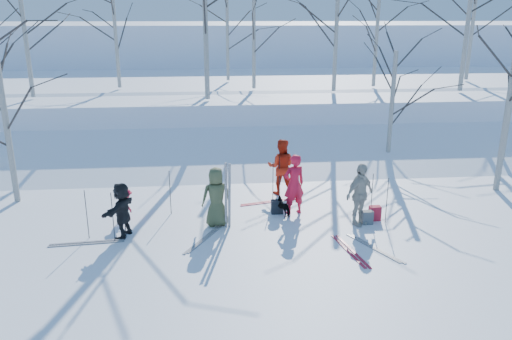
{
  "coord_description": "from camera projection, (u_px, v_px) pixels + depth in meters",
  "views": [
    {
      "loc": [
        -1.32,
        -12.4,
        5.61
      ],
      "look_at": [
        0.0,
        1.5,
        1.3
      ],
      "focal_mm": 35.0,
      "sensor_mm": 36.0,
      "label": 1
    }
  ],
  "objects": [
    {
      "name": "skier_red_north",
      "position": [
        294.0,
        184.0,
        14.58
      ],
      "size": [
        0.76,
        0.61,
        1.81
      ],
      "primitive_type": "imported",
      "rotation": [
        0.0,
        0.0,
        3.43
      ],
      "color": "red",
      "rests_on": "ground"
    },
    {
      "name": "snow_plateau",
      "position": [
        231.0,
        98.0,
        29.44
      ],
      "size": [
        70.0,
        18.0,
        2.2
      ],
      "primitive_type": "cube",
      "color": "white",
      "rests_on": "ground"
    },
    {
      "name": "skier_cream_east",
      "position": [
        360.0,
        194.0,
        13.81
      ],
      "size": [
        1.11,
        0.94,
        1.78
      ],
      "primitive_type": "imported",
      "rotation": [
        0.0,
        0.0,
        0.59
      ],
      "color": "beige",
      "rests_on": "ground"
    },
    {
      "name": "birch_plateau_h",
      "position": [
        469.0,
        13.0,
        22.86
      ],
      "size": [
        5.58,
        5.58,
        7.11
      ],
      "primitive_type": null,
      "color": "silver",
      "rests_on": "snow_plateau"
    },
    {
      "name": "birch_edge_b",
      "position": [
        510.0,
        96.0,
        15.92
      ],
      "size": [
        5.04,
        5.04,
        6.34
      ],
      "primitive_type": null,
      "color": "silver",
      "rests_on": "ground"
    },
    {
      "name": "ski_pair_a",
      "position": [
        269.0,
        202.0,
        15.74
      ],
      "size": [
        1.11,
        2.0,
        0.02
      ],
      "primitive_type": null,
      "rotation": [
        0.0,
        0.0,
        1.82
      ],
      "color": "#B1192F",
      "rests_on": "ground"
    },
    {
      "name": "birch_plateau_d",
      "position": [
        474.0,
        17.0,
        27.15
      ],
      "size": [
        5.33,
        5.33,
        6.76
      ],
      "primitive_type": null,
      "color": "silver",
      "rests_on": "snow_plateau"
    },
    {
      "name": "ski_pole_f",
      "position": [
        113.0,
        217.0,
        12.82
      ],
      "size": [
        0.02,
        0.02,
        1.34
      ],
      "primitive_type": "cylinder",
      "color": "black",
      "rests_on": "ground"
    },
    {
      "name": "ground",
      "position": [
        261.0,
        232.0,
        13.57
      ],
      "size": [
        120.0,
        120.0,
        0.0
      ],
      "primitive_type": "plane",
      "color": "white",
      "rests_on": "ground"
    },
    {
      "name": "birch_plateau_f",
      "position": [
        25.0,
        31.0,
        21.22
      ],
      "size": [
        4.53,
        4.53,
        5.62
      ],
      "primitive_type": null,
      "color": "silver",
      "rests_on": "snow_plateau"
    },
    {
      "name": "ski_pair_b",
      "position": [
        87.0,
        243.0,
        12.88
      ],
      "size": [
        0.51,
        1.93,
        0.02
      ],
      "primitive_type": null,
      "rotation": [
        0.0,
        0.0,
        1.65
      ],
      "color": "silver",
      "rests_on": "ground"
    },
    {
      "name": "birch_edge_c",
      "position": [
        510.0,
        106.0,
        18.7
      ],
      "size": [
        3.95,
        3.95,
        4.79
      ],
      "primitive_type": null,
      "color": "silver",
      "rests_on": "ground"
    },
    {
      "name": "skier_redor_behind",
      "position": [
        281.0,
        167.0,
        16.24
      ],
      "size": [
        1.01,
        0.85,
        1.84
      ],
      "primitive_type": "imported",
      "rotation": [
        0.0,
        0.0,
        2.96
      ],
      "color": "red",
      "rests_on": "ground"
    },
    {
      "name": "backpack_dark",
      "position": [
        277.0,
        207.0,
        14.8
      ],
      "size": [
        0.34,
        0.24,
        0.4
      ],
      "primitive_type": "cube",
      "color": "black",
      "rests_on": "ground"
    },
    {
      "name": "ski_pole_g",
      "position": [
        387.0,
        201.0,
        13.97
      ],
      "size": [
        0.02,
        0.02,
        1.34
      ],
      "primitive_type": "cylinder",
      "color": "black",
      "rests_on": "ground"
    },
    {
      "name": "upright_ski_right",
      "position": [
        229.0,
        196.0,
        13.5
      ],
      "size": [
        0.1,
        0.23,
        1.89
      ],
      "primitive_type": "cube",
      "rotation": [
        0.1,
        0.0,
        0.14
      ],
      "color": "silver",
      "rests_on": "ground"
    },
    {
      "name": "birch_edge_a",
      "position": [
        6.0,
        122.0,
        15.06
      ],
      "size": [
        4.18,
        4.18,
        5.11
      ],
      "primitive_type": null,
      "color": "silver",
      "rests_on": "ground"
    },
    {
      "name": "ski_pair_c",
      "position": [
        204.0,
        239.0,
        13.12
      ],
      "size": [
        1.8,
        2.07,
        0.02
      ],
      "primitive_type": null,
      "rotation": [
        0.0,
        0.0,
        -0.5
      ],
      "color": "silver",
      "rests_on": "ground"
    },
    {
      "name": "ski_pole_h",
      "position": [
        273.0,
        183.0,
        15.46
      ],
      "size": [
        0.02,
        0.02,
        1.34
      ],
      "primitive_type": "cylinder",
      "color": "black",
      "rests_on": "ground"
    },
    {
      "name": "dog",
      "position": [
        284.0,
        207.0,
        14.64
      ],
      "size": [
        0.58,
        0.68,
        0.53
      ],
      "primitive_type": "imported",
      "rotation": [
        0.0,
        0.0,
        3.72
      ],
      "color": "black",
      "rests_on": "ground"
    },
    {
      "name": "skier_red_seated",
      "position": [
        127.0,
        204.0,
        14.31
      ],
      "size": [
        0.54,
        0.67,
        0.91
      ],
      "primitive_type": "imported",
      "rotation": [
        0.0,
        0.0,
        1.98
      ],
      "color": "red",
      "rests_on": "ground"
    },
    {
      "name": "skier_grey_west",
      "position": [
        122.0,
        210.0,
        13.09
      ],
      "size": [
        0.9,
        1.45,
        1.5
      ],
      "primitive_type": "imported",
      "rotation": [
        0.0,
        0.0,
        4.36
      ],
      "color": "black",
      "rests_on": "ground"
    },
    {
      "name": "far_hill",
      "position": [
        221.0,
        54.0,
        49.12
      ],
      "size": [
        90.0,
        30.0,
        6.0
      ],
      "primitive_type": "cube",
      "color": "white",
      "rests_on": "ground"
    },
    {
      "name": "ski_pole_b",
      "position": [
        279.0,
        177.0,
        16.05
      ],
      "size": [
        0.02,
        0.02,
        1.34
      ],
      "primitive_type": "cylinder",
      "color": "black",
      "rests_on": "ground"
    },
    {
      "name": "birch_plateau_a",
      "position": [
        254.0,
        37.0,
        23.96
      ],
      "size": [
        4.03,
        4.03,
        4.89
      ],
      "primitive_type": null,
      "color": "silver",
      "rests_on": "snow_plateau"
    },
    {
      "name": "birch_plateau_e",
      "position": [
        336.0,
        30.0,
        22.97
      ],
      "size": [
        4.55,
        4.55,
        5.64
      ],
      "primitive_type": null,
      "color": "silver",
      "rests_on": "snow_plateau"
    },
    {
      "name": "skier_olive_center",
      "position": [
        216.0,
        197.0,
        13.75
      ],
      "size": [
        0.88,
        0.63,
        1.68
      ],
      "primitive_type": "imported",
      "rotation": [
        0.0,
        0.0,
        3.26
      ],
      "color": "#444C2E",
      "rests_on": "ground"
    },
    {
      "name": "ski_pole_d",
      "position": [
        372.0,
        196.0,
        14.32
      ],
      "size": [
        0.02,
        0.02,
        1.34
      ],
      "primitive_type": "cylinder",
      "color": "black",
      "rests_on": "ground"
    },
    {
      "name": "ski_pair_e",
      "position": [
        375.0,
        248.0,
        12.59
      ],
      "size": [
        1.69,
        2.06,
        0.02
      ],
      "primitive_type": null,
      "rotation": [
        0.0,
        0.0,
        0.45
      ],
      "color": "silver",
      "rests_on": "ground"
    },
    {
      "name": "ski_pole_e",
      "position": [
        124.0,
        214.0,
        13.03
      ],
      "size": [
        0.02,
        0.02,
        1.34
      ],
      "primitive_type": "cylinder",
      "color": "black",
      "rests_on": "ground"
    },
    {
      "name": "ski_pole_c",
      "position": [
        87.0,
        215.0,
        12.98
      ],
      "size": [
        0.02,
        0.02,
        1.34
      ],
      "primitive_type": "cylinder",
      "color": "black",
      "rests_on": "ground"
    },
    {
      "name": "backpack_red",
      "position": [
        375.0,
        213.0,
        14.3
      ],
      "size": [
        0.32,
        0.22,
        0.42
      ],
      "primitive_type": "cube",
      "color": "#B91C31",
      "rests_on": "ground"
    },
    {
      "name": "backpack_grey",
      "position": [
        367.0,
        217.0,
        14.05
      ],
      "size": [
        0.3,
        0.2,
        0.38
      ],
      "primitive_type": "cube",
      "color": "#525659",
      "rests_on": "ground"
    },
    {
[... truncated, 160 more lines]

